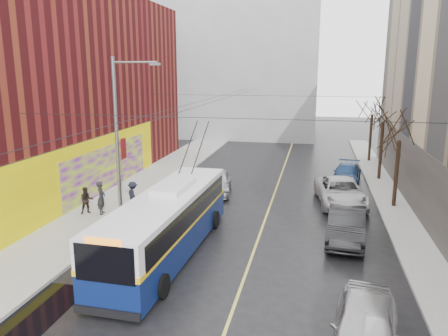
# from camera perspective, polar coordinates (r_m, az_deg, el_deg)

# --- Properties ---
(sidewalk_left) EXTENTS (4.00, 60.00, 0.15)m
(sidewalk_left) POSITION_cam_1_polar(r_m,az_deg,el_deg) (27.59, -14.72, -5.12)
(sidewalk_left) COLOR gray
(sidewalk_left) RESTS_ON ground
(sidewalk_right) EXTENTS (2.00, 60.00, 0.15)m
(sidewalk_right) POSITION_cam_1_polar(r_m,az_deg,el_deg) (25.27, 22.64, -7.36)
(sidewalk_right) COLOR gray
(sidewalk_right) RESTS_ON ground
(lane_line) EXTENTS (0.12, 50.00, 0.01)m
(lane_line) POSITION_cam_1_polar(r_m,az_deg,el_deg) (26.83, 5.86, -5.42)
(lane_line) COLOR #BFB74C
(lane_line) RESTS_ON ground
(building_left) EXTENTS (12.11, 36.00, 14.00)m
(building_left) POSITION_cam_1_polar(r_m,az_deg,el_deg) (32.39, -26.72, 9.02)
(building_left) COLOR #571114
(building_left) RESTS_ON ground
(building_far) EXTENTS (20.50, 12.10, 18.00)m
(building_far) POSITION_cam_1_polar(r_m,az_deg,el_deg) (57.27, 1.88, 13.41)
(building_far) COLOR gray
(building_far) RESTS_ON ground
(streetlight_pole) EXTENTS (2.65, 0.60, 9.00)m
(streetlight_pole) POSITION_cam_1_polar(r_m,az_deg,el_deg) (23.96, -13.49, 4.02)
(streetlight_pole) COLOR slate
(streetlight_pole) RESTS_ON ground
(catenary_wires) EXTENTS (18.00, 60.00, 0.22)m
(catenary_wires) POSITION_cam_1_polar(r_m,az_deg,el_deg) (27.06, -2.28, 8.30)
(catenary_wires) COLOR black
(tree_near) EXTENTS (3.20, 3.20, 6.40)m
(tree_near) POSITION_cam_1_polar(r_m,az_deg,el_deg) (28.01, 22.05, 4.92)
(tree_near) COLOR black
(tree_near) RESTS_ON ground
(tree_mid) EXTENTS (3.20, 3.20, 6.68)m
(tree_mid) POSITION_cam_1_polar(r_m,az_deg,el_deg) (34.86, 20.17, 6.89)
(tree_mid) COLOR black
(tree_mid) RESTS_ON ground
(tree_far) EXTENTS (3.20, 3.20, 6.57)m
(tree_far) POSITION_cam_1_polar(r_m,az_deg,el_deg) (41.79, 18.86, 7.68)
(tree_far) COLOR black
(tree_far) RESTS_ON ground
(puddle) EXTENTS (2.22, 3.73, 0.01)m
(puddle) POSITION_cam_1_polar(r_m,az_deg,el_deg) (17.64, -23.18, -16.54)
(puddle) COLOR black
(puddle) RESTS_ON ground
(pigeons_flying) EXTENTS (3.42, 2.41, 0.25)m
(pigeons_flying) POSITION_cam_1_polar(r_m,az_deg,el_deg) (23.00, -5.00, 10.04)
(pigeons_flying) COLOR slate
(trolleybus) EXTENTS (3.02, 11.74, 5.52)m
(trolleybus) POSITION_cam_1_polar(r_m,az_deg,el_deg) (20.16, -7.41, -7.08)
(trolleybus) COLOR #091648
(trolleybus) RESTS_ON ground
(parked_car_a) EXTENTS (2.58, 5.01, 1.63)m
(parked_car_a) POSITION_cam_1_polar(r_m,az_deg,el_deg) (14.47, 17.94, -19.24)
(parked_car_a) COLOR #A7A8AC
(parked_car_a) RESTS_ON ground
(parked_car_b) EXTENTS (2.19, 5.20, 1.67)m
(parked_car_b) POSITION_cam_1_polar(r_m,az_deg,el_deg) (22.65, 15.72, -7.09)
(parked_car_b) COLOR #242427
(parked_car_b) RESTS_ON ground
(parked_car_c) EXTENTS (3.48, 6.25, 1.65)m
(parked_car_c) POSITION_cam_1_polar(r_m,az_deg,el_deg) (28.38, 15.00, -3.05)
(parked_car_c) COLOR #BBBBBD
(parked_car_c) RESTS_ON ground
(parked_car_d) EXTENTS (2.57, 4.97, 1.38)m
(parked_car_d) POSITION_cam_1_polar(r_m,az_deg,el_deg) (34.12, 15.75, -0.70)
(parked_car_d) COLOR navy
(parked_car_d) RESTS_ON ground
(following_car) EXTENTS (2.52, 4.83, 1.57)m
(following_car) POSITION_cam_1_polar(r_m,az_deg,el_deg) (29.96, -0.89, -1.86)
(following_car) COLOR #A8A9AD
(following_car) RESTS_ON ground
(pedestrian_a) EXTENTS (0.63, 0.80, 1.93)m
(pedestrian_a) POSITION_cam_1_polar(r_m,az_deg,el_deg) (26.19, -15.74, -3.76)
(pedestrian_a) COLOR black
(pedestrian_a) RESTS_ON sidewalk_left
(pedestrian_b) EXTENTS (0.97, 0.94, 1.58)m
(pedestrian_b) POSITION_cam_1_polar(r_m,az_deg,el_deg) (26.52, -17.50, -4.06)
(pedestrian_b) COLOR black
(pedestrian_b) RESTS_ON sidewalk_left
(pedestrian_c) EXTENTS (1.19, 1.16, 1.64)m
(pedestrian_c) POSITION_cam_1_polar(r_m,az_deg,el_deg) (26.84, -11.81, -3.47)
(pedestrian_c) COLOR black
(pedestrian_c) RESTS_ON sidewalk_left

